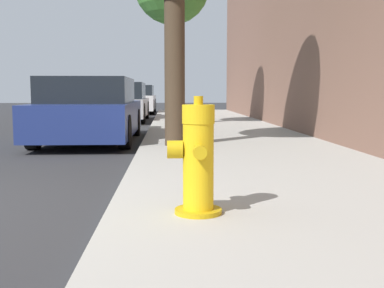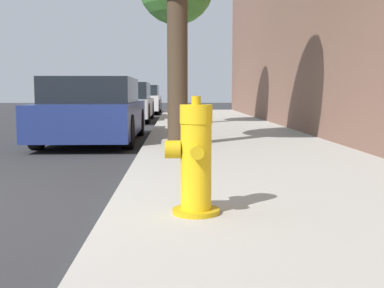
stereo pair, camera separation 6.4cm
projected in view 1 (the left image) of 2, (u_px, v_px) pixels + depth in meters
sidewalk_slab at (313, 208)px, 4.01m from camera, size 3.36×40.00×0.12m
fire_hydrant at (197, 161)px, 3.53m from camera, size 0.40×0.42×0.87m
parked_car_near at (91, 111)px, 9.76m from camera, size 1.81×4.34×1.30m
parked_car_mid at (120, 102)px, 16.62m from camera, size 1.84×4.51×1.33m
parked_car_far at (136, 100)px, 22.35m from camera, size 1.79×4.27×1.31m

